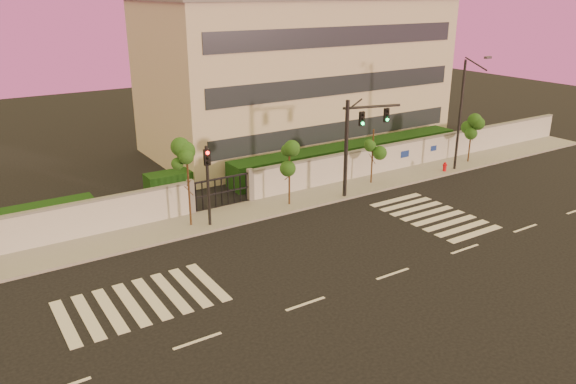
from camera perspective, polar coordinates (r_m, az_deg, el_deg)
name	(u,v)px	position (r m, az deg, el deg)	size (l,w,h in m)	color
ground	(393,274)	(27.25, 10.60, -8.18)	(120.00, 120.00, 0.00)	black
sidewalk	(277,205)	(34.82, -1.16, -1.34)	(60.00, 3.00, 0.15)	gray
perimeter_wall	(266,183)	(35.74, -2.29, 0.91)	(60.00, 0.36, 2.20)	silver
hedge_row	(259,173)	(38.58, -2.99, 1.94)	(41.00, 4.25, 1.80)	#13330F
institutional_building	(296,73)	(47.45, 0.83, 11.95)	(24.40, 12.40, 12.25)	beige
road_markings	(319,252)	(28.89, 3.20, -6.13)	(57.00, 7.62, 0.02)	silver
street_tree_c	(188,166)	(31.08, -10.16, 2.62)	(1.36, 1.08, 4.91)	#382314
street_tree_d	(289,159)	(33.89, 0.15, 3.42)	(1.41, 1.12, 4.17)	#382314
street_tree_e	(373,144)	(38.33, 8.63, 4.82)	(1.31, 1.04, 3.89)	#382314
street_tree_f	(472,128)	(45.09, 18.16, 6.23)	(1.35, 1.07, 3.81)	#382314
traffic_signal_main	(357,136)	(35.72, 6.99, 5.69)	(3.96, 1.22, 6.35)	black
traffic_signal_secondary	(208,177)	(31.06, -8.15, 1.56)	(0.37, 0.35, 4.75)	black
streetlight_east	(462,110)	(42.33, 17.30, 7.96)	(0.51, 2.04, 8.49)	black
fire_hydrant	(445,168)	(42.65, 15.63, 2.40)	(0.32, 0.31, 0.83)	red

